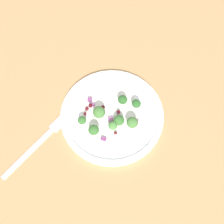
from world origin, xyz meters
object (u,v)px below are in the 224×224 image
(plate, at_px, (112,115))
(broccoli_floret_2, at_px, (136,104))
(broccoli_floret_0, at_px, (99,112))
(fork, at_px, (38,143))
(broccoli_floret_1, at_px, (113,126))

(plate, xyz_separation_m, broccoli_floret_2, (-0.04, 0.05, 0.02))
(broccoli_floret_0, bearing_deg, fork, -45.76)
(broccoli_floret_0, xyz_separation_m, fork, (0.11, -0.11, -0.03))
(plate, relative_size, broccoli_floret_2, 11.51)
(plate, bearing_deg, broccoli_floret_0, -61.81)
(broccoli_floret_0, distance_m, broccoli_floret_2, 0.09)
(plate, xyz_separation_m, broccoli_floret_0, (0.01, -0.03, 0.03))
(broccoli_floret_0, xyz_separation_m, broccoli_floret_2, (-0.05, 0.07, -0.01))
(plate, distance_m, broccoli_floret_2, 0.06)
(broccoli_floret_2, bearing_deg, broccoli_floret_0, -54.46)
(plate, bearing_deg, broccoli_floret_2, 129.18)
(broccoli_floret_0, xyz_separation_m, broccoli_floret_1, (0.02, 0.04, -0.01))
(broccoli_floret_0, bearing_deg, plate, 118.19)
(plate, relative_size, fork, 1.35)
(fork, bearing_deg, broccoli_floret_2, 131.05)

